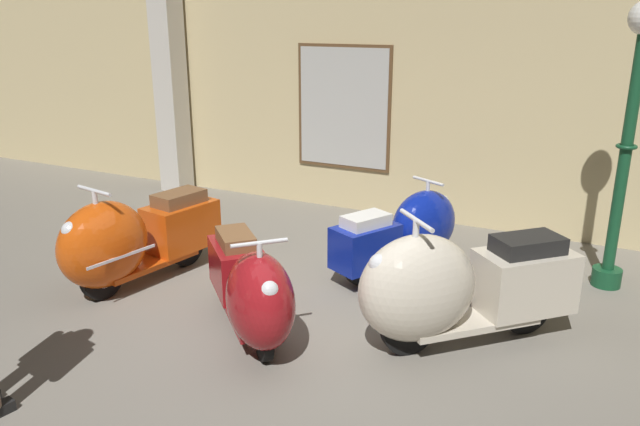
# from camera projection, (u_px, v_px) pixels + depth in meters

# --- Properties ---
(ground_plane) EXTENTS (60.00, 60.00, 0.00)m
(ground_plane) POSITION_uv_depth(u_px,v_px,m) (281.00, 332.00, 5.24)
(ground_plane) COLOR slate
(showroom_back_wall) EXTENTS (18.00, 0.63, 3.77)m
(showroom_back_wall) POSITION_uv_depth(u_px,v_px,m) (411.00, 73.00, 7.76)
(showroom_back_wall) COLOR #CCB784
(showroom_back_wall) RESTS_ON ground
(scooter_0) EXTENTS (0.81, 1.83, 1.08)m
(scooter_0) POSITION_uv_depth(u_px,v_px,m) (129.00, 240.00, 5.99)
(scooter_0) COLOR black
(scooter_0) RESTS_ON ground
(scooter_1) EXTENTS (1.47, 1.44, 0.98)m
(scooter_1) POSITION_uv_depth(u_px,v_px,m) (252.00, 291.00, 4.98)
(scooter_1) COLOR black
(scooter_1) RESTS_ON ground
(scooter_2) EXTENTS (1.08, 1.58, 0.95)m
(scooter_2) POSITION_uv_depth(u_px,v_px,m) (407.00, 232.00, 6.39)
(scooter_2) COLOR black
(scooter_2) RESTS_ON ground
(scooter_3) EXTENTS (1.69, 1.68, 1.13)m
(scooter_3) POSITION_uv_depth(u_px,v_px,m) (451.00, 288.00, 4.88)
(scooter_3) COLOR black
(scooter_3) RESTS_ON ground
(lamppost) EXTENTS (0.31, 0.31, 2.71)m
(lamppost) POSITION_uv_depth(u_px,v_px,m) (629.00, 129.00, 5.67)
(lamppost) COLOR #144728
(lamppost) RESTS_ON ground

